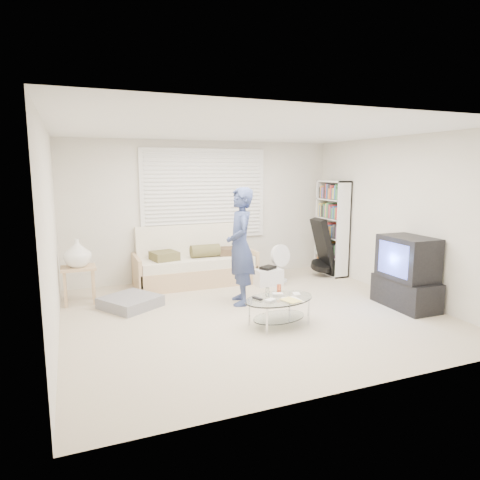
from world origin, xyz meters
name	(u,v)px	position (x,y,z in m)	size (l,w,h in m)	color
ground	(253,314)	(0.00, 0.00, 0.00)	(5.00, 5.00, 0.00)	#B5A48C
room_shell	(240,195)	(0.00, 0.48, 1.63)	(5.02, 4.52, 2.51)	beige
window_blinds	(205,194)	(0.00, 2.20, 1.55)	(2.32, 0.08, 1.62)	silver
futon_sofa	(195,265)	(-0.30, 1.87, 0.33)	(2.09, 0.84, 1.02)	tan
grey_floor_pillow	(130,302)	(-1.54, 0.94, 0.08)	(0.71, 0.71, 0.16)	slate
side_table	(77,256)	(-2.22, 1.42, 0.73)	(0.50, 0.40, 0.98)	tan
bookshelf	(332,228)	(2.32, 1.58, 0.89)	(0.28, 0.75, 1.79)	white
guitar_case	(323,251)	(2.07, 1.47, 0.48)	(0.45, 0.41, 1.08)	black
floor_fan	(280,260)	(1.17, 1.47, 0.39)	(0.42, 0.27, 0.68)	white
storage_bin	(268,276)	(0.86, 1.32, 0.15)	(0.48, 0.34, 0.33)	white
tv_unit	(407,273)	(2.20, -0.54, 0.51)	(0.55, 0.97, 1.04)	black
coffee_table	(279,303)	(0.14, -0.52, 0.29)	(1.07, 0.79, 0.48)	silver
standing_person	(240,246)	(0.02, 0.53, 0.87)	(0.63, 0.42, 1.74)	navy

